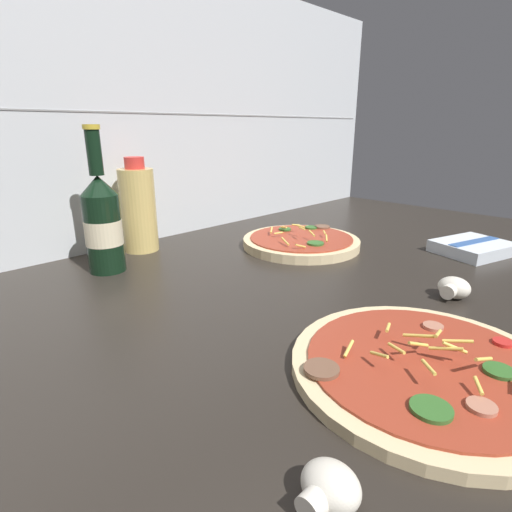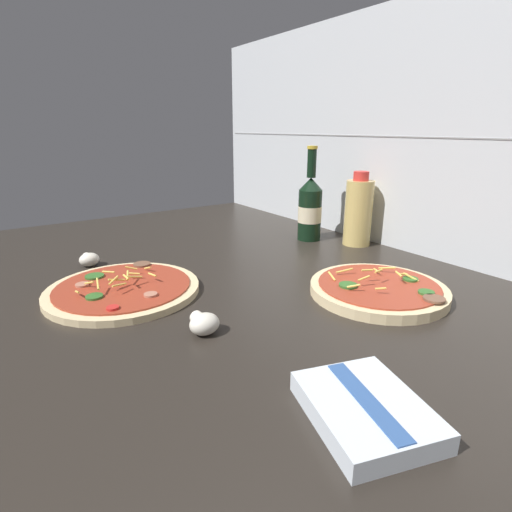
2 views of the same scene
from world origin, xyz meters
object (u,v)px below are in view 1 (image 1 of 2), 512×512
object	(u,v)px
mushroom_left	(329,488)
dish_towel	(473,247)
oil_bottle	(138,209)
beer_bottle	(103,222)
mushroom_right	(454,288)
pizza_near	(426,368)
pizza_far	(301,242)

from	to	relation	value
mushroom_left	dish_towel	world-z (taller)	mushroom_left
oil_bottle	dish_towel	world-z (taller)	oil_bottle
oil_bottle	mushroom_left	xyz separation A→B (cm)	(-21.96, -62.63, -7.27)
beer_bottle	mushroom_right	size ratio (longest dim) A/B	5.13
mushroom_left	mushroom_right	world-z (taller)	mushroom_right
mushroom_left	beer_bottle	bearing A→B (deg)	78.73
pizza_near	oil_bottle	bearing A→B (deg)	87.99
pizza_near	pizza_far	xyz separation A→B (cm)	(27.65, 38.80, 0.29)
pizza_near	beer_bottle	distance (cm)	55.35
oil_bottle	dish_towel	xyz separation A→B (cm)	(46.65, -50.27, -7.57)
beer_bottle	dish_towel	size ratio (longest dim) A/B	1.49
pizza_near	beer_bottle	bearing A→B (deg)	99.18
mushroom_left	oil_bottle	bearing A→B (deg)	70.68
beer_bottle	mushroom_left	distance (cm)	57.17
dish_towel	oil_bottle	bearing A→B (deg)	132.86
mushroom_left	dish_towel	distance (cm)	69.71
mushroom_left	mushroom_right	distance (cm)	42.75
pizza_far	mushroom_left	xyz separation A→B (cm)	(-47.47, -40.34, 0.45)
pizza_far	oil_bottle	world-z (taller)	oil_bottle
pizza_near	beer_bottle	size ratio (longest dim) A/B	1.12
beer_bottle	dish_towel	bearing A→B (deg)	-36.93
pizza_near	mushroom_right	bearing A→B (deg)	13.48
beer_bottle	pizza_far	bearing A→B (deg)	-22.75
pizza_far	dish_towel	size ratio (longest dim) A/B	1.48
pizza_far	mushroom_left	size ratio (longest dim) A/B	5.49
oil_bottle	beer_bottle	bearing A→B (deg)	-147.11
oil_bottle	mushroom_left	distance (cm)	66.76
mushroom_left	mushroom_right	size ratio (longest dim) A/B	0.93
pizza_far	pizza_near	bearing A→B (deg)	-125.48
mushroom_right	dish_towel	distance (cm)	26.98
mushroom_right	mushroom_left	bearing A→B (deg)	-170.71
pizza_near	dish_towel	size ratio (longest dim) A/B	1.67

